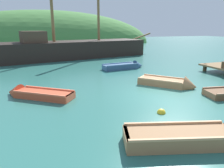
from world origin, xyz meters
TOP-DOWN VIEW (x-y plane):
  - ground_plane at (0.00, 0.00)m, footprint 120.00×120.00m
  - shore_hill at (-3.58, 35.45)m, footprint 44.06×19.55m
  - sailing_ship at (-1.59, 14.52)m, footprint 18.68×6.91m
  - rowboat_far at (1.20, 6.68)m, footprint 3.63×1.37m
  - rowboat_portside at (1.56, 1.00)m, footprint 2.98×3.15m
  - rowboat_near_dock at (-1.32, -4.40)m, footprint 4.00×2.06m
  - rowboat_outer_left at (-5.77, 1.60)m, footprint 3.38×2.86m
  - buoy_yellow at (-1.07, -2.17)m, footprint 0.34×0.34m

SIDE VIEW (x-z plane):
  - ground_plane at x=0.00m, z-range 0.00..0.00m
  - shore_hill at x=-3.58m, z-range -6.58..6.58m
  - buoy_yellow at x=-1.07m, z-range -0.17..0.17m
  - rowboat_outer_left at x=-5.77m, z-range -0.35..0.55m
  - rowboat_portside at x=1.56m, z-range -0.42..0.67m
  - rowboat_near_dock at x=-1.32m, z-range -0.35..0.63m
  - rowboat_far at x=1.20m, z-range -0.33..0.62m
  - sailing_ship at x=-1.59m, z-range -4.85..6.17m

